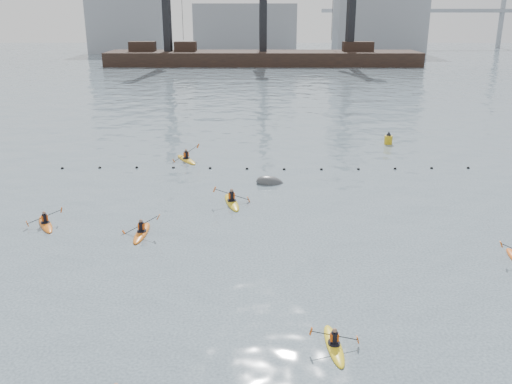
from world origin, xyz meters
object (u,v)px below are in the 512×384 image
kayaker_5 (186,159)px  nav_buoy (388,140)px  kayaker_1 (334,345)px  kayaker_3 (232,202)px  mooring_buoy (270,183)px  kayaker_0 (142,232)px  kayaker_2 (45,224)px

kayaker_5 → nav_buoy: (18.65, 6.05, 0.31)m
kayaker_1 → nav_buoy: (9.58, 33.08, 0.33)m
kayaker_3 → nav_buoy: kayaker_3 is taller
mooring_buoy → kayaker_0: bearing=-128.1°
kayaker_1 → kayaker_5: 28.51m
mooring_buoy → nav_buoy: size_ratio=1.51×
kayaker_1 → kayaker_2: kayaker_2 is taller
mooring_buoy → nav_buoy: nav_buoy is taller
kayaker_2 → kayaker_3: (10.98, 3.93, 0.01)m
kayaker_2 → kayaker_3: bearing=-9.5°
kayaker_5 → nav_buoy: bearing=-12.1°
kayaker_2 → kayaker_5: bearing=36.7°
kayaker_1 → kayaker_3: 16.88m
kayaker_3 → nav_buoy: (14.25, 16.86, 0.31)m
kayaker_2 → kayaker_3: kayaker_3 is taller
nav_buoy → kayaker_3: bearing=-130.2°
mooring_buoy → nav_buoy: (11.61, 12.44, 0.42)m
kayaker_1 → kayaker_0: bearing=127.3°
kayaker_2 → kayaker_3: size_ratio=0.83×
kayaker_3 → kayaker_0: bearing=-146.2°
nav_buoy → kayaker_1: bearing=-106.2°
kayaker_0 → kayaker_2: bearing=169.1°
kayaker_5 → mooring_buoy: 9.51m
kayaker_5 → kayaker_2: bearing=-144.2°
kayaker_5 → nav_buoy: 19.61m
kayaker_3 → kayaker_1: bearing=-86.9°
kayaker_3 → mooring_buoy: size_ratio=1.73×
kayaker_3 → mooring_buoy: kayaker_3 is taller
kayaker_5 → mooring_buoy: kayaker_5 is taller
kayaker_0 → mooring_buoy: size_ratio=1.53×
kayaker_3 → mooring_buoy: (2.64, 4.42, -0.11)m
kayaker_2 → kayaker_5: 16.15m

